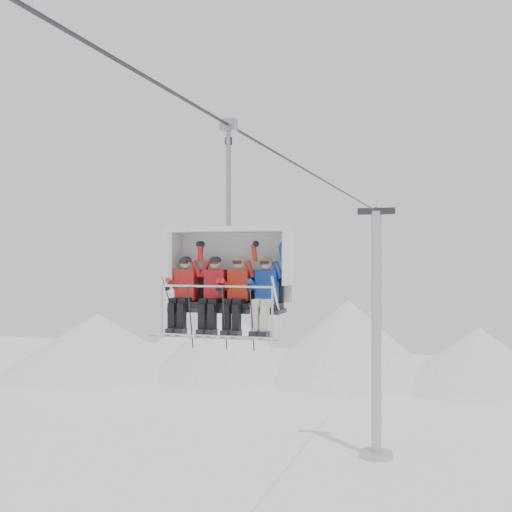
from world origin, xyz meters
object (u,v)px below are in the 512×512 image
(lift_tower_right, at_px, (376,350))
(skier_center_left, at_px, (214,292))
(skier_far_right, at_px, (265,293))
(skier_center_right, at_px, (237,292))
(chairlift_carrier, at_px, (231,267))
(skier_far_left, at_px, (184,292))

(lift_tower_right, xyz_separation_m, skier_center_left, (-0.23, -23.92, 4.41))
(skier_far_right, bearing_deg, skier_center_right, 179.86)
(chairlift_carrier, xyz_separation_m, skier_far_right, (0.76, -0.31, -0.47))
(skier_center_left, bearing_deg, chairlift_carrier, 53.48)
(skier_far_left, xyz_separation_m, skier_far_right, (1.58, -0.00, -0.00))
(skier_far_left, relative_size, skier_center_right, 1.00)
(skier_center_left, relative_size, skier_far_right, 1.00)
(skier_far_left, distance_m, skier_center_right, 1.06)
(chairlift_carrier, bearing_deg, skier_far_right, -21.82)
(skier_far_left, distance_m, skier_center_left, 0.60)
(chairlift_carrier, relative_size, skier_center_left, 2.36)
(chairlift_carrier, height_order, skier_center_right, chairlift_carrier)
(skier_center_left, bearing_deg, lift_tower_right, 89.46)
(skier_center_left, bearing_deg, skier_center_right, 0.00)
(skier_center_left, relative_size, skier_center_right, 1.00)
(skier_far_left, height_order, skier_center_right, same)
(chairlift_carrier, relative_size, skier_far_left, 2.36)
(lift_tower_right, height_order, chairlift_carrier, lift_tower_right)
(chairlift_carrier, relative_size, skier_far_right, 2.36)
(skier_center_right, bearing_deg, skier_center_left, 180.00)
(lift_tower_right, distance_m, chairlift_carrier, 24.11)
(lift_tower_right, relative_size, skier_far_right, 7.99)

